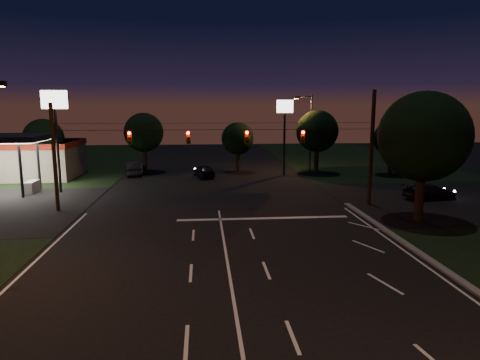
{
  "coord_description": "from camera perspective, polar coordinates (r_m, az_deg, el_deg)",
  "views": [
    {
      "loc": [
        -1.18,
        -17.23,
        7.78
      ],
      "look_at": [
        1.25,
        10.1,
        3.0
      ],
      "focal_mm": 32.0,
      "sensor_mm": 36.0,
      "label": 1
    }
  ],
  "objects": [
    {
      "name": "tree_far_e",
      "position": [
        51.09,
        19.53,
        5.2
      ],
      "size": [
        4.0,
        4.0,
        6.18
      ],
      "color": "black",
      "rests_on": "ground"
    },
    {
      "name": "gas_station",
      "position": [
        52.2,
        -28.43,
        2.76
      ],
      "size": [
        14.2,
        16.1,
        5.25
      ],
      "color": "gray",
      "rests_on": "ground"
    },
    {
      "name": "car_oncoming_a",
      "position": [
        47.09,
        -4.8,
        1.21
      ],
      "size": [
        2.56,
        4.42,
        1.42
      ],
      "primitive_type": "imported",
      "rotation": [
        0.0,
        0.0,
        3.37
      ],
      "color": "black",
      "rests_on": "ground"
    },
    {
      "name": "cross_street_right",
      "position": [
        40.17,
        26.9,
        -2.37
      ],
      "size": [
        20.0,
        16.0,
        0.02
      ],
      "primitive_type": "cube",
      "color": "black",
      "rests_on": "ground"
    },
    {
      "name": "tree_right_near",
      "position": [
        31.16,
        23.19,
        5.22
      ],
      "size": [
        6.0,
        6.0,
        8.76
      ],
      "color": "black",
      "rests_on": "ground"
    },
    {
      "name": "signal_span",
      "position": [
        32.3,
        -2.99,
        5.83
      ],
      "size": [
        24.0,
        0.4,
        1.56
      ],
      "color": "black",
      "rests_on": "ground"
    },
    {
      "name": "utility_pole_left",
      "position": [
        34.88,
        -23.06,
        -3.81
      ],
      "size": [
        0.28,
        0.28,
        8.0
      ],
      "primitive_type": "cylinder",
      "color": "black",
      "rests_on": "ground"
    },
    {
      "name": "tree_far_a",
      "position": [
        50.36,
        -24.65,
        4.98
      ],
      "size": [
        4.2,
        4.2,
        6.42
      ],
      "color": "black",
      "rests_on": "ground"
    },
    {
      "name": "stop_bar",
      "position": [
        30.06,
        3.1,
        -5.12
      ],
      "size": [
        12.0,
        0.5,
        0.01
      ],
      "primitive_type": "cube",
      "color": "silver",
      "rests_on": "ground"
    },
    {
      "name": "pole_sign_right",
      "position": [
        48.14,
        5.98,
        8.0
      ],
      "size": [
        1.8,
        0.3,
        8.4
      ],
      "color": "black",
      "rests_on": "ground"
    },
    {
      "name": "ground",
      "position": [
        18.94,
        -1.1,
        -14.37
      ],
      "size": [
        140.0,
        140.0,
        0.0
      ],
      "primitive_type": "plane",
      "color": "black",
      "rests_on": "ground"
    },
    {
      "name": "tree_far_d",
      "position": [
        50.22,
        10.24,
        6.36
      ],
      "size": [
        4.8,
        4.8,
        7.3
      ],
      "color": "black",
      "rests_on": "ground"
    },
    {
      "name": "pole_sign_left_near",
      "position": [
        41.28,
        -23.41,
        7.97
      ],
      "size": [
        2.2,
        0.3,
        9.1
      ],
      "color": "black",
      "rests_on": "ground"
    },
    {
      "name": "car_cross",
      "position": [
        39.21,
        23.95,
        -1.44
      ],
      "size": [
        4.83,
        2.7,
        1.32
      ],
      "primitive_type": "imported",
      "rotation": [
        0.0,
        0.0,
        1.76
      ],
      "color": "black",
      "rests_on": "ground"
    },
    {
      "name": "utility_pole_right",
      "position": [
        35.68,
        16.76,
        -3.14
      ],
      "size": [
        0.3,
        0.3,
        9.0
      ],
      "primitive_type": "cylinder",
      "color": "black",
      "rests_on": "ground"
    },
    {
      "name": "tree_far_c",
      "position": [
        50.66,
        -0.31,
        5.49
      ],
      "size": [
        3.8,
        3.8,
        5.86
      ],
      "color": "black",
      "rests_on": "ground"
    },
    {
      "name": "street_light_right_far",
      "position": [
        50.84,
        9.13,
        6.9
      ],
      "size": [
        2.2,
        0.35,
        9.0
      ],
      "color": "black",
      "rests_on": "ground"
    },
    {
      "name": "tree_far_b",
      "position": [
        51.9,
        -12.67,
        6.15
      ],
      "size": [
        4.6,
        4.6,
        6.98
      ],
      "color": "black",
      "rests_on": "ground"
    },
    {
      "name": "car_oncoming_b",
      "position": [
        49.89,
        -14.05,
        1.5
      ],
      "size": [
        2.59,
        4.84,
        1.51
      ],
      "primitive_type": "imported",
      "rotation": [
        0.0,
        0.0,
        3.37
      ],
      "color": "black",
      "rests_on": "ground"
    }
  ]
}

